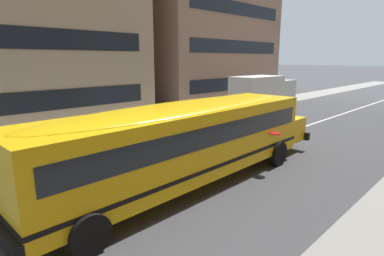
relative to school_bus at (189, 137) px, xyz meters
name	(u,v)px	position (x,y,z in m)	size (l,w,h in m)	color
ground_plane	(130,185)	(-1.43, 1.36, -1.63)	(400.00, 400.00, 0.00)	#424244
sidewalk_far	(45,143)	(-1.43, 8.68, -1.63)	(120.00, 3.00, 0.01)	gray
lane_centreline	(130,184)	(-1.43, 1.36, -1.63)	(110.00, 0.16, 0.01)	silver
school_bus	(189,137)	(0.00, 0.00, 0.00)	(12.34, 2.92, 2.75)	yellow
box_truck	(263,92)	(14.24, 6.22, -0.09)	(6.10, 2.60, 2.82)	silver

